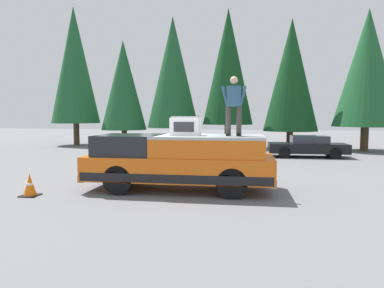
# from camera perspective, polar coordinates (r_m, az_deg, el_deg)

# --- Properties ---
(ground_plane) EXTENTS (90.00, 90.00, 0.00)m
(ground_plane) POSITION_cam_1_polar(r_m,az_deg,el_deg) (10.83, -3.54, -7.17)
(ground_plane) COLOR slate
(pickup_truck) EXTENTS (2.01, 5.54, 1.65)m
(pickup_truck) POSITION_cam_1_polar(r_m,az_deg,el_deg) (10.31, -2.04, -2.85)
(pickup_truck) COLOR orange
(pickup_truck) RESTS_ON ground
(compressor_unit) EXTENTS (0.65, 0.84, 0.56)m
(compressor_unit) POSITION_cam_1_polar(r_m,az_deg,el_deg) (10.13, -1.05, 3.00)
(compressor_unit) COLOR white
(compressor_unit) RESTS_ON pickup_truck
(person_on_truck_bed) EXTENTS (0.29, 0.72, 1.69)m
(person_on_truck_bed) POSITION_cam_1_polar(r_m,az_deg,el_deg) (9.95, 6.93, 6.53)
(person_on_truck_bed) COLOR #423D38
(person_on_truck_bed) RESTS_ON pickup_truck
(parked_car_black) EXTENTS (1.64, 4.10, 1.16)m
(parked_car_black) POSITION_cam_1_polar(r_m,az_deg,el_deg) (19.60, 18.58, -0.37)
(parked_car_black) COLOR black
(parked_car_black) RESTS_ON ground
(parked_car_navy) EXTENTS (1.64, 4.10, 1.16)m
(parked_car_navy) POSITION_cam_1_polar(r_m,az_deg,el_deg) (19.64, 2.33, -0.12)
(parked_car_navy) COLOR navy
(parked_car_navy) RESTS_ON ground
(traffic_cone) EXTENTS (0.47, 0.47, 0.62)m
(traffic_cone) POSITION_cam_1_polar(r_m,az_deg,el_deg) (10.63, -25.24, -6.25)
(traffic_cone) COLOR black
(traffic_cone) RESTS_ON ground
(conifer_far_left) EXTENTS (3.99, 3.99, 8.84)m
(conifer_far_left) POSITION_cam_1_polar(r_m,az_deg,el_deg) (24.50, 27.00, 11.12)
(conifer_far_left) COLOR #4C3826
(conifer_far_left) RESTS_ON ground
(conifer_left) EXTENTS (3.69, 3.69, 8.82)m
(conifer_left) POSITION_cam_1_polar(r_m,az_deg,el_deg) (24.94, 16.08, 10.88)
(conifer_left) COLOR #4C3826
(conifer_left) RESTS_ON ground
(conifer_center_left) EXTENTS (3.57, 3.57, 9.79)m
(conifer_center_left) POSITION_cam_1_polar(r_m,az_deg,el_deg) (25.24, 5.98, 12.55)
(conifer_center_left) COLOR #4C3826
(conifer_center_left) RESTS_ON ground
(conifer_center_right) EXTENTS (3.83, 3.83, 9.54)m
(conifer_center_right) POSITION_cam_1_polar(r_m,az_deg,el_deg) (26.20, -3.17, 11.72)
(conifer_center_right) COLOR #4C3826
(conifer_center_right) RESTS_ON ground
(conifer_right) EXTENTS (3.32, 3.32, 7.74)m
(conifer_right) POSITION_cam_1_polar(r_m,az_deg,el_deg) (26.29, -11.25, 9.47)
(conifer_right) COLOR #4C3826
(conifer_right) RESTS_ON ground
(conifer_far_right) EXTENTS (3.55, 3.55, 10.32)m
(conifer_far_right) POSITION_cam_1_polar(r_m,az_deg,el_deg) (27.80, -18.84, 12.21)
(conifer_far_right) COLOR #4C3826
(conifer_far_right) RESTS_ON ground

